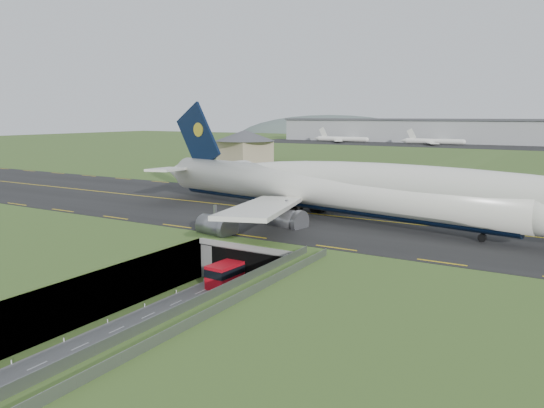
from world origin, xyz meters
The scene contains 10 objects.
ground centered at (0.00, 0.00, 0.00)m, with size 900.00×900.00×0.00m, color #3F5923.
airfield_deck centered at (0.00, 0.00, 3.00)m, with size 800.00×800.00×6.00m, color gray.
trench_road centered at (0.00, -7.50, 0.10)m, with size 12.00×75.00×0.20m, color slate.
taxiway centered at (0.00, 33.00, 6.09)m, with size 800.00×44.00×0.18m, color black.
tunnel_portal centered at (0.00, 16.71, 3.33)m, with size 17.00×22.30×6.00m.
guideway centered at (11.00, -19.11, 5.32)m, with size 3.00×53.00×7.05m.
jumbo_jet centered at (7.58, 29.69, 11.75)m, with size 101.61×63.35×21.32m.
shuttle_tram centered at (-1.79, 7.13, 1.87)m, with size 3.70×8.60×3.41m.
service_building centered at (-71.59, 115.89, 13.33)m, with size 27.91×27.91×12.37m.
cargo_terminal centered at (-0.20, 299.41, 13.96)m, with size 320.00×67.00×15.60m.
Camera 1 is at (40.04, -52.31, 23.93)m, focal length 35.00 mm.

